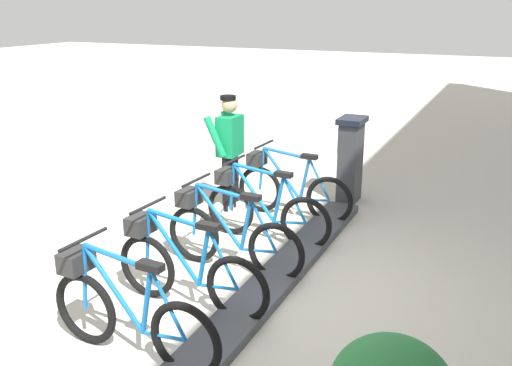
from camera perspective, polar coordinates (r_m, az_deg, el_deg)
ground_plane at (r=6.04m, az=1.35°, el=-10.74°), size 60.00×60.00×0.00m
dock_rail_base at (r=6.02m, az=1.35°, el=-10.32°), size 0.44×5.37×0.10m
payment_kiosk at (r=8.57m, az=9.46°, el=2.48°), size 0.36×0.52×1.28m
bike_docked_0 at (r=7.87m, az=3.32°, el=-0.46°), size 1.72×0.54×1.02m
bike_docked_1 at (r=7.07m, az=0.56°, el=-2.55°), size 1.72×0.54×1.02m
bike_docked_2 at (r=6.31m, az=-2.89°, el=-5.14°), size 1.72×0.54×1.02m
bike_docked_3 at (r=5.59m, az=-7.30°, el=-8.40°), size 1.72×0.54×1.02m
bike_docked_4 at (r=4.94m, az=-13.04°, el=-12.49°), size 1.72×0.54×1.02m
worker_near_rack at (r=8.02m, az=-2.70°, el=3.47°), size 0.46×0.63×1.66m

